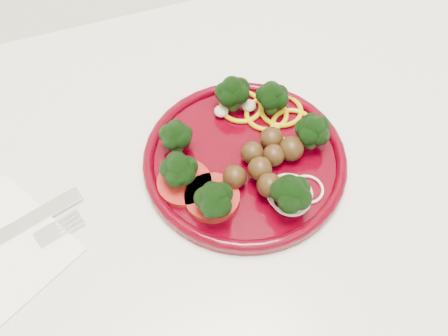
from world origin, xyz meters
name	(u,v)px	position (x,y,z in m)	size (l,w,h in m)	color
counter	(247,281)	(0.00, 1.70, 0.45)	(2.40, 0.60, 0.90)	white
plate	(245,155)	(-0.03, 1.68, 0.92)	(0.24, 0.24, 0.06)	#40000A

